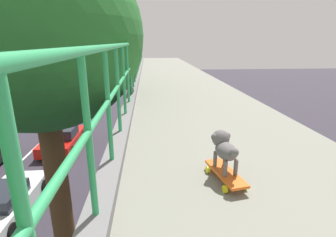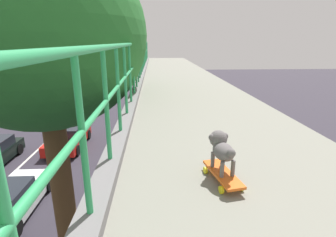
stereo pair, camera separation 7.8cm
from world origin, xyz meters
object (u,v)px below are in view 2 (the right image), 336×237
at_px(car_white_fifth, 10,200).
at_px(city_bus, 70,86).
at_px(small_dog, 221,147).
at_px(car_red_taxi_seventh, 68,138).
at_px(toy_skateboard, 223,174).

xyz_separation_m(car_white_fifth, city_bus, (-3.37, 18.96, 1.26)).
bearing_deg(small_dog, car_red_taxi_seventh, 114.48).
height_order(city_bus, toy_skateboard, toy_skateboard).
relative_size(car_red_taxi_seventh, toy_skateboard, 7.54).
bearing_deg(small_dog, car_white_fifth, 132.35).
xyz_separation_m(car_white_fifth, small_dog, (6.25, -6.85, 5.01)).
bearing_deg(toy_skateboard, small_dog, 96.31).
height_order(car_white_fifth, small_dog, small_dog).
bearing_deg(car_white_fifth, small_dog, -47.65).
height_order(car_white_fifth, city_bus, city_bus).
bearing_deg(city_bus, toy_skateboard, -69.60).
height_order(car_red_taxi_seventh, small_dog, small_dog).
xyz_separation_m(car_white_fifth, car_red_taxi_seventh, (0.16, 6.51, 0.08)).
distance_m(car_red_taxi_seventh, city_bus, 13.00).
bearing_deg(car_white_fifth, toy_skateboard, -47.89).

